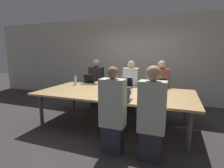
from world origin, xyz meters
TOP-DOWN VIEW (x-y plane):
  - ground_plane at (0.00, 0.00)m, footprint 24.00×24.00m
  - curtain_wall at (0.00, 2.27)m, footprint 12.00×0.06m
  - conference_table at (0.00, 0.00)m, footprint 3.39×1.65m
  - laptop_far_left at (-1.03, 0.68)m, footprint 0.33×0.26m
  - person_far_left at (-0.96, 1.05)m, footprint 0.40×0.24m
  - cup_far_left at (-0.76, 0.62)m, footprint 0.09×0.09m
  - bottle_far_left at (-1.32, 0.48)m, footprint 0.07×0.07m
  - laptop_far_center at (0.08, 0.59)m, footprint 0.34×0.26m
  - person_far_center at (0.11, 1.01)m, footprint 0.40×0.24m
  - laptop_far_right at (0.90, 0.67)m, footprint 0.31×0.26m
  - person_far_right at (0.89, 1.09)m, footprint 0.40×0.24m
  - bottle_far_right at (0.67, 0.48)m, footprint 0.06×0.06m
  - laptop_near_right at (0.90, -0.64)m, footprint 0.36×0.24m
  - person_near_right at (0.95, -1.06)m, footprint 0.40×0.24m
  - laptop_near_midright at (0.38, -0.69)m, footprint 0.31×0.25m
  - person_near_midright at (0.34, -1.07)m, footprint 0.40×0.24m
  - stapler at (0.36, -0.06)m, footprint 0.06×0.15m

SIDE VIEW (x-z plane):
  - ground_plane at x=0.00m, z-range 0.00..0.00m
  - person_near_midright at x=0.34m, z-range -0.02..1.39m
  - person_far_center at x=0.11m, z-range -0.02..1.40m
  - person_far_right at x=0.89m, z-range -0.02..1.41m
  - person_far_left at x=-0.96m, z-range -0.02..1.41m
  - person_near_right at x=0.95m, z-range -0.02..1.43m
  - conference_table at x=0.00m, z-range 0.34..1.11m
  - stapler at x=0.36m, z-range 0.77..0.82m
  - cup_far_left at x=-0.76m, z-range 0.77..0.86m
  - laptop_near_right at x=0.90m, z-range 0.72..0.96m
  - laptop_near_midright at x=0.38m, z-range 0.72..0.97m
  - laptop_far_center at x=0.08m, z-range 0.72..0.97m
  - laptop_far_left at x=-1.03m, z-range 0.72..0.98m
  - laptop_far_right at x=0.90m, z-range 0.71..0.98m
  - bottle_far_right at x=0.67m, z-range 0.76..0.98m
  - bottle_far_left at x=-1.32m, z-range 0.75..1.01m
  - curtain_wall at x=0.00m, z-range 0.00..2.80m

